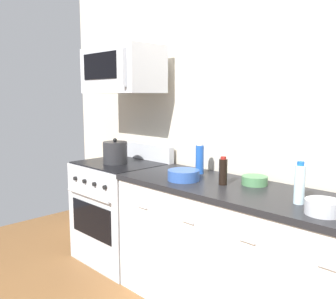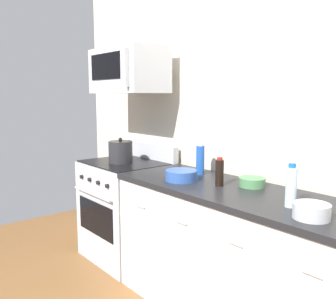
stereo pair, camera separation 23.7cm
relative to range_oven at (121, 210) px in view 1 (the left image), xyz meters
name	(u,v)px [view 1 (the left image)]	position (x,y,z in m)	size (l,w,h in m)	color
back_wall	(280,121)	(1.35, 0.41, 0.88)	(5.04, 0.10, 2.70)	beige
counter_unit	(244,256)	(1.35, 0.00, -0.01)	(1.95, 0.66, 0.92)	white
range_oven	(121,210)	(0.00, 0.00, 0.00)	(0.76, 0.69, 1.07)	#B7BABF
microwave	(122,70)	(0.00, 0.04, 1.28)	(0.74, 0.44, 0.40)	#B7BABF
bottle_soda_blue	(200,159)	(0.82, 0.15, 0.57)	(0.06, 0.06, 0.25)	#1E4CA5
bottle_soy_sauce_dark	(223,171)	(1.17, -0.01, 0.54)	(0.06, 0.06, 0.20)	black
bottle_water_clear	(300,184)	(1.74, -0.07, 0.57)	(0.06, 0.06, 0.24)	silver
bowl_green_glaze	(255,180)	(1.32, 0.14, 0.48)	(0.18, 0.18, 0.06)	#477A4C
bowl_blue_mixing	(184,175)	(0.88, -0.10, 0.49)	(0.23, 0.23, 0.08)	#2D519E
bowl_steel_prep	(323,207)	(1.91, -0.16, 0.49)	(0.18, 0.18, 0.08)	#B2B5BA
stockpot	(115,152)	(0.00, -0.05, 0.55)	(0.22, 0.22, 0.23)	#262628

